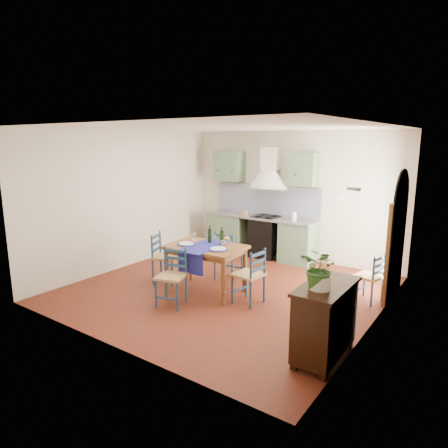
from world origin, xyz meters
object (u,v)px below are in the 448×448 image
(sideboard, at_px, (325,318))
(potted_plant, at_px, (321,269))
(chair_near, at_px, (172,276))
(dining_table, at_px, (206,251))

(sideboard, distance_m, potted_plant, 0.69)
(chair_near, bearing_deg, dining_table, 81.98)
(sideboard, bearing_deg, potted_plant, -93.81)
(dining_table, distance_m, sideboard, 2.65)
(chair_near, distance_m, sideboard, 2.59)
(dining_table, xyz_separation_m, chair_near, (-0.11, -0.75, -0.26))
(chair_near, xyz_separation_m, sideboard, (2.59, -0.15, 0.04))
(dining_table, bearing_deg, potted_plant, -23.50)
(sideboard, xyz_separation_m, potted_plant, (-0.01, -0.18, 0.67))
(chair_near, distance_m, potted_plant, 2.69)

